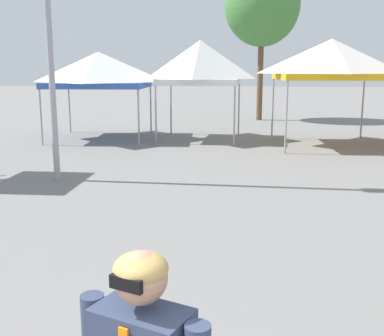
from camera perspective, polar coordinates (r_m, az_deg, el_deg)
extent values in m
cylinder|color=#9E9EA3|center=(16.72, -17.64, 6.12)|extent=(0.06, 0.06, 2.06)
cylinder|color=#9E9EA3|center=(15.91, -6.41, 6.34)|extent=(0.06, 0.06, 2.06)
cylinder|color=#9E9EA3|center=(19.82, -14.47, 7.10)|extent=(0.06, 0.06, 2.06)
cylinder|color=#9E9EA3|center=(19.14, -4.96, 7.28)|extent=(0.06, 0.06, 2.06)
pyramid|color=white|center=(17.76, -11.07, 11.79)|extent=(3.62, 3.62, 1.06)
cube|color=#3359B2|center=(17.77, -10.99, 9.76)|extent=(3.58, 3.58, 0.20)
cylinder|color=#9E9EA3|center=(16.26, -4.36, 6.70)|extent=(0.06, 0.06, 2.17)
cylinder|color=#9E9EA3|center=(15.88, 5.11, 6.56)|extent=(0.06, 0.06, 2.17)
cylinder|color=#9E9EA3|center=(18.86, -2.54, 7.42)|extent=(0.06, 0.06, 2.17)
cylinder|color=#9E9EA3|center=(18.53, 5.63, 7.30)|extent=(0.06, 0.06, 2.17)
pyramid|color=white|center=(17.28, 0.98, 12.85)|extent=(2.95, 2.95, 1.34)
cube|color=white|center=(17.28, 0.97, 10.31)|extent=(2.93, 2.93, 0.20)
cylinder|color=#9E9EA3|center=(14.57, 11.23, 6.32)|extent=(0.06, 0.06, 2.38)
cylinder|color=#9E9EA3|center=(17.76, 9.64, 7.32)|extent=(0.06, 0.06, 2.38)
cylinder|color=#9E9EA3|center=(18.45, 19.74, 6.96)|extent=(0.06, 0.06, 2.38)
pyramid|color=white|center=(16.41, 16.33, 12.72)|extent=(3.57, 3.57, 1.09)
cube|color=yellow|center=(16.41, 16.20, 10.48)|extent=(3.54, 3.54, 0.20)
sphere|color=tan|center=(2.06, -6.14, -12.91)|extent=(0.23, 0.23, 0.23)
ellipsoid|color=tan|center=(2.04, -6.16, -11.88)|extent=(0.23, 0.23, 0.14)
cube|color=black|center=(1.98, -7.93, -13.60)|extent=(0.15, 0.08, 0.06)
cylinder|color=brown|center=(24.17, 8.15, 10.57)|extent=(0.28, 0.28, 4.11)
ellipsoid|color=#47843D|center=(24.35, 8.40, 18.83)|extent=(3.62, 3.62, 3.98)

